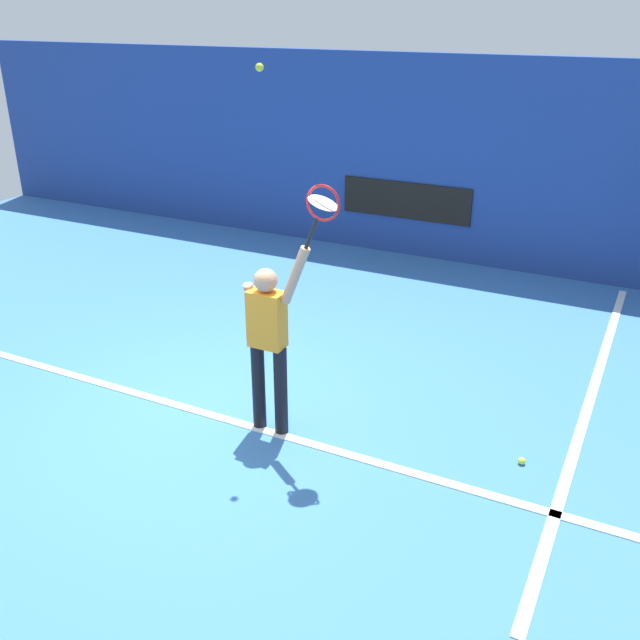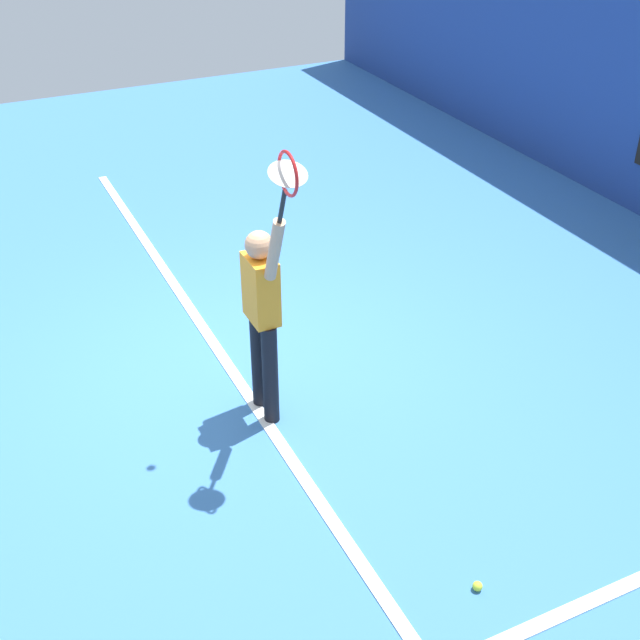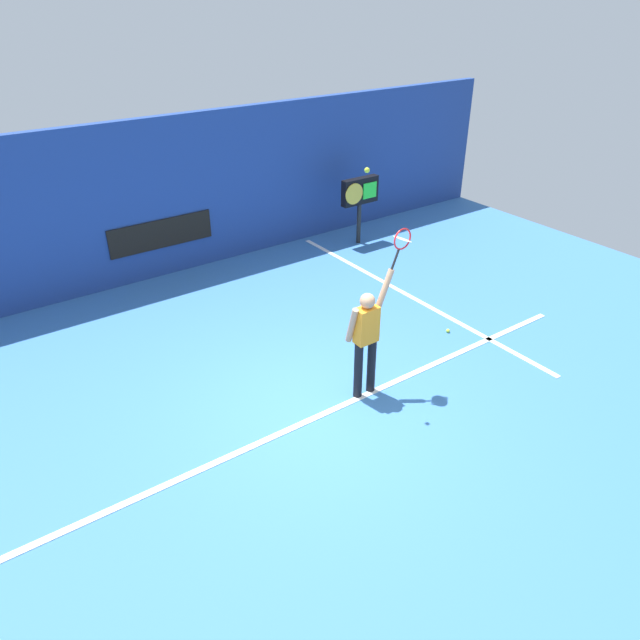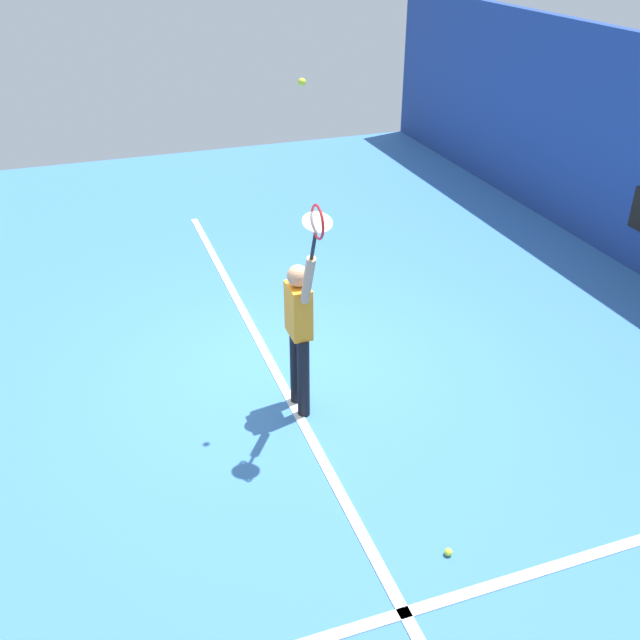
{
  "view_description": "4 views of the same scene",
  "coord_description": "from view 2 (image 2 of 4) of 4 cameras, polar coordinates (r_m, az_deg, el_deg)",
  "views": [
    {
      "loc": [
        3.88,
        -5.14,
        3.85
      ],
      "look_at": [
        1.05,
        0.46,
        1.06
      ],
      "focal_mm": 39.68,
      "sensor_mm": 36.0,
      "label": 1
    },
    {
      "loc": [
        6.03,
        -2.05,
        4.44
      ],
      "look_at": [
        1.11,
        0.31,
        1.03
      ],
      "focal_mm": 47.03,
      "sensor_mm": 36.0,
      "label": 2
    },
    {
      "loc": [
        -4.07,
        -5.63,
        5.45
      ],
      "look_at": [
        0.47,
        0.73,
        1.01
      ],
      "focal_mm": 33.67,
      "sensor_mm": 36.0,
      "label": 3
    },
    {
      "loc": [
        6.75,
        -1.91,
        4.69
      ],
      "look_at": [
        0.98,
        0.12,
        1.19
      ],
      "focal_mm": 40.53,
      "sensor_mm": 36.0,
      "label": 4
    }
  ],
  "objects": [
    {
      "name": "tennis_racket",
      "position": [
        5.55,
        -2.25,
        9.65
      ],
      "size": [
        0.41,
        0.27,
        0.62
      ],
      "color": "black"
    },
    {
      "name": "spare_ball",
      "position": [
        5.87,
        10.67,
        -17.37
      ],
      "size": [
        0.07,
        0.07,
        0.07
      ],
      "primitive_type": "sphere",
      "color": "#CCE033",
      "rests_on": "ground_plane"
    },
    {
      "name": "tennis_player",
      "position": [
        6.61,
        -3.93,
        0.7
      ],
      "size": [
        0.7,
        0.31,
        1.97
      ],
      "color": "black",
      "rests_on": "ground_plane"
    },
    {
      "name": "court_baseline",
      "position": [
        7.74,
        -6.21,
        -3.17
      ],
      "size": [
        10.0,
        0.1,
        0.01
      ],
      "primitive_type": "cube",
      "color": "white",
      "rests_on": "ground_plane"
    },
    {
      "name": "ground_plane",
      "position": [
        7.76,
        -5.6,
        -3.05
      ],
      "size": [
        18.0,
        18.0,
        0.0
      ],
      "primitive_type": "plane",
      "color": "#3870B2"
    }
  ]
}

